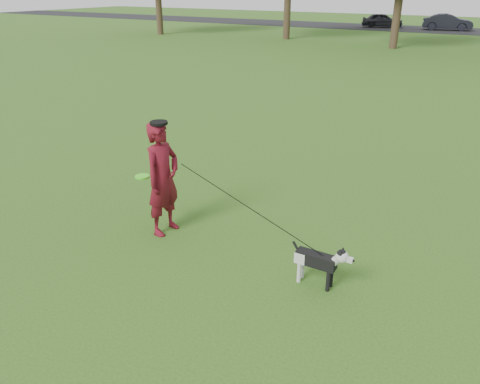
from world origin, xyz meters
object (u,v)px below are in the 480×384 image
Objects in this scene: car_left at (382,20)px; dog at (321,260)px; man at (163,179)px; car_mid at (448,22)px.

dog is at bearing 174.81° from car_left.
dog is 41.47m from car_left.
man reaches higher than dog.
man is at bearing 176.51° from dog.
car_mid reaches higher than dog.
car_mid is (-1.64, 40.10, -0.24)m from man.
car_mid reaches higher than car_left.
man is at bearing 172.54° from car_mid.
man is at bearing 171.14° from car_left.
man is 0.51× the size of car_left.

